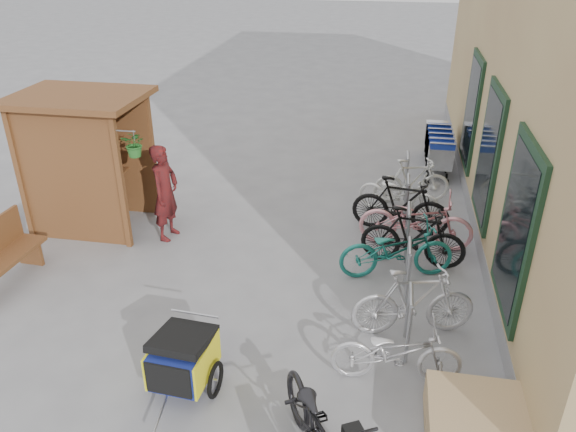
% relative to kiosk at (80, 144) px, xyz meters
% --- Properties ---
extents(ground, '(80.00, 80.00, 0.00)m').
position_rel_kiosk_xyz_m(ground, '(3.28, -2.47, -1.55)').
color(ground, gray).
extents(kiosk, '(2.49, 1.65, 2.40)m').
position_rel_kiosk_xyz_m(kiosk, '(0.00, 0.00, 0.00)').
color(kiosk, brown).
rests_on(kiosk, ground).
extents(bike_rack, '(0.05, 5.35, 0.86)m').
position_rel_kiosk_xyz_m(bike_rack, '(5.58, -0.07, -1.04)').
color(bike_rack, '#A5A8AD').
rests_on(bike_rack, ground).
extents(pallet_stack, '(1.00, 1.20, 0.40)m').
position_rel_kiosk_xyz_m(pallet_stack, '(6.28, -3.87, -1.34)').
color(pallet_stack, tan).
rests_on(pallet_stack, ground).
extents(shopping_carts, '(0.53, 2.10, 0.95)m').
position_rel_kiosk_xyz_m(shopping_carts, '(6.28, 3.97, -1.00)').
color(shopping_carts, silver).
rests_on(shopping_carts, ground).
extents(child_trailer, '(0.84, 1.39, 0.81)m').
position_rel_kiosk_xyz_m(child_trailer, '(3.04, -3.62, -1.10)').
color(child_trailer, navy).
rests_on(child_trailer, ground).
extents(person_kiosk, '(0.48, 0.66, 1.68)m').
position_rel_kiosk_xyz_m(person_kiosk, '(1.53, -0.18, -0.71)').
color(person_kiosk, maroon).
rests_on(person_kiosk, ground).
extents(bike_0, '(1.58, 0.68, 0.81)m').
position_rel_kiosk_xyz_m(bike_0, '(5.44, -3.03, -1.15)').
color(bike_0, silver).
rests_on(bike_0, ground).
extents(bike_1, '(1.69, 0.85, 0.98)m').
position_rel_kiosk_xyz_m(bike_1, '(5.65, -2.11, -1.06)').
color(bike_1, silver).
rests_on(bike_1, ground).
extents(bike_2, '(1.85, 1.04, 0.92)m').
position_rel_kiosk_xyz_m(bike_2, '(5.42, -0.74, -1.09)').
color(bike_2, '#1D7468').
rests_on(bike_2, ground).
extents(bike_3, '(1.68, 0.64, 0.99)m').
position_rel_kiosk_xyz_m(bike_3, '(5.67, -0.35, -1.06)').
color(bike_3, black).
rests_on(bike_3, ground).
extents(bike_4, '(1.91, 0.75, 0.99)m').
position_rel_kiosk_xyz_m(bike_4, '(5.72, 0.24, -1.06)').
color(bike_4, pink).
rests_on(bike_4, ground).
extents(bike_5, '(1.76, 0.72, 1.03)m').
position_rel_kiosk_xyz_m(bike_5, '(5.47, 0.73, -1.04)').
color(bike_5, black).
rests_on(bike_5, ground).
extents(bike_6, '(1.64, 1.00, 0.82)m').
position_rel_kiosk_xyz_m(bike_6, '(5.44, 1.44, -1.14)').
color(bike_6, silver).
rests_on(bike_6, ground).
extents(bike_7, '(1.56, 0.76, 0.90)m').
position_rel_kiosk_xyz_m(bike_7, '(5.69, 2.00, -1.10)').
color(bike_7, silver).
rests_on(bike_7, ground).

